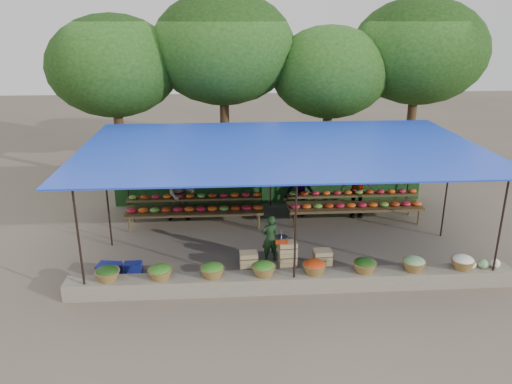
{
  "coord_description": "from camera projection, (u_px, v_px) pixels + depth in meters",
  "views": [
    {
      "loc": [
        -1.59,
        -13.13,
        6.11
      ],
      "look_at": [
        -0.68,
        0.2,
        1.44
      ],
      "focal_mm": 35.0,
      "sensor_mm": 36.0,
      "label": 1
    }
  ],
  "objects": [
    {
      "name": "vendor_seated",
      "position": [
        270.0,
        238.0,
        13.08
      ],
      "size": [
        0.52,
        0.4,
        1.29
      ],
      "primitive_type": "imported",
      "rotation": [
        0.0,
        0.0,
        3.36
      ],
      "color": "#183419",
      "rests_on": "ground"
    },
    {
      "name": "crate_counter",
      "position": [
        287.0,
        258.0,
        12.72
      ],
      "size": [
        2.37,
        0.36,
        0.77
      ],
      "color": "tan",
      "rests_on": "ground"
    },
    {
      "name": "produce_baskets",
      "position": [
        289.0,
        268.0,
        11.7
      ],
      "size": [
        8.98,
        0.58,
        0.34
      ],
      "color": "brown",
      "rests_on": "stone_curb"
    },
    {
      "name": "stall_canopy",
      "position": [
        281.0,
        151.0,
        13.67
      ],
      "size": [
        10.8,
        6.6,
        2.82
      ],
      "color": "black",
      "rests_on": "ground"
    },
    {
      "name": "customer_mid",
      "position": [
        300.0,
        191.0,
        16.03
      ],
      "size": [
        1.1,
        0.67,
        1.67
      ],
      "primitive_type": "imported",
      "rotation": [
        0.0,
        0.0,
        -0.04
      ],
      "color": "slate",
      "rests_on": "ground"
    },
    {
      "name": "customer_left",
      "position": [
        181.0,
        193.0,
        15.64
      ],
      "size": [
        0.93,
        0.75,
        1.81
      ],
      "primitive_type": "imported",
      "rotation": [
        0.0,
        0.0,
        0.08
      ],
      "color": "slate",
      "rests_on": "ground"
    },
    {
      "name": "netting_backdrop",
      "position": [
        270.0,
        168.0,
        17.04
      ],
      "size": [
        10.6,
        0.06,
        2.5
      ],
      "primitive_type": "cube",
      "color": "#1F4D1B",
      "rests_on": "ground"
    },
    {
      "name": "blue_crate_back",
      "position": [
        109.0,
        270.0,
        12.42
      ],
      "size": [
        0.62,
        0.49,
        0.33
      ],
      "primitive_type": "cube",
      "rotation": [
        0.0,
        0.0,
        -0.18
      ],
      "color": "navy",
      "rests_on": "ground"
    },
    {
      "name": "ground",
      "position": [
        280.0,
        240.0,
        14.48
      ],
      "size": [
        60.0,
        60.0,
        0.0
      ],
      "primitive_type": "plane",
      "color": "brown",
      "rests_on": "ground"
    },
    {
      "name": "customer_right",
      "position": [
        357.0,
        190.0,
        15.98
      ],
      "size": [
        1.07,
        0.52,
        1.78
      ],
      "primitive_type": "imported",
      "rotation": [
        0.0,
        0.0,
        -0.08
      ],
      "color": "slate",
      "rests_on": "ground"
    },
    {
      "name": "tree_row",
      "position": [
        277.0,
        58.0,
        18.7
      ],
      "size": [
        16.51,
        5.5,
        7.12
      ],
      "color": "#3A2315",
      "rests_on": "ground"
    },
    {
      "name": "fruit_table_left",
      "position": [
        195.0,
        206.0,
        15.4
      ],
      "size": [
        4.21,
        0.95,
        0.93
      ],
      "color": "#43321A",
      "rests_on": "ground"
    },
    {
      "name": "blue_crate_front",
      "position": [
        133.0,
        268.0,
        12.62
      ],
      "size": [
        0.45,
        0.33,
        0.26
      ],
      "primitive_type": "cube",
      "rotation": [
        0.0,
        0.0,
        0.04
      ],
      "color": "navy",
      "rests_on": "ground"
    },
    {
      "name": "fruit_table_right",
      "position": [
        354.0,
        203.0,
        15.72
      ],
      "size": [
        4.21,
        0.95,
        0.93
      ],
      "color": "#43321A",
      "rests_on": "ground"
    },
    {
      "name": "weighing_scale",
      "position": [
        281.0,
        239.0,
        12.53
      ],
      "size": [
        0.33,
        0.33,
        0.35
      ],
      "color": "#B12E0E",
      "rests_on": "crate_counter"
    },
    {
      "name": "stone_curb",
      "position": [
        293.0,
        281.0,
        11.83
      ],
      "size": [
        10.6,
        0.55,
        0.4
      ],
      "primitive_type": "cube",
      "color": "#685E53",
      "rests_on": "ground"
    }
  ]
}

